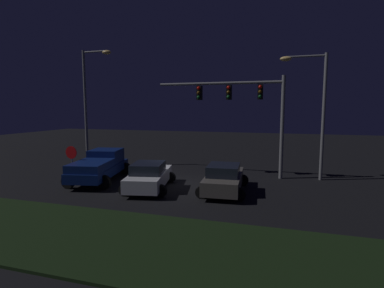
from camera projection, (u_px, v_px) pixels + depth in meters
The scene contains 9 objects.
ground_plane at pixel (177, 184), 17.87m from camera, with size 80.00×80.00×0.00m, color black.
grass_median at pixel (100, 237), 10.28m from camera, with size 26.03×4.94×0.10m, color black.
pickup_truck at pixel (100, 164), 18.64m from camera, with size 3.61×5.70×1.80m.
car_sedan at pixel (224, 178), 16.01m from camera, with size 2.67×4.51×1.51m.
car_sedan_far at pixel (149, 176), 16.56m from camera, with size 3.03×4.67×1.51m.
traffic_signal_gantry at pixel (244, 102), 19.32m from camera, with size 8.32×0.56×6.50m.
street_lamp_left at pixel (90, 95), 22.60m from camera, with size 2.44×0.44×8.77m.
street_lamp_right at pixel (314, 101), 18.39m from camera, with size 2.78×0.44×7.77m.
stop_sign at pixel (72, 157), 17.89m from camera, with size 0.76×0.08×2.23m.
Camera 1 is at (5.85, -16.49, 4.44)m, focal length 28.05 mm.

